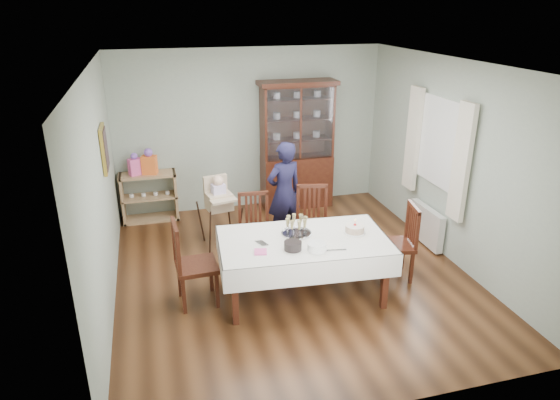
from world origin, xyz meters
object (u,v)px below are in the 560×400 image
object	(u,v)px
champagne_tray	(296,229)
high_chair	(220,218)
chair_far_left	(255,243)
chair_end_left	(196,279)
chair_far_right	(312,237)
gift_bag_orange	(149,163)
birthday_cake	(355,229)
sideboard	(150,197)
woman	(284,193)
gift_bag_pink	(135,165)
chair_end_right	(395,256)
dining_table	(303,267)
china_cabinet	(297,144)

from	to	relation	value
champagne_tray	high_chair	bearing A→B (deg)	115.42
chair_far_left	chair_end_left	world-z (taller)	chair_end_left
chair_far_right	gift_bag_orange	world-z (taller)	gift_bag_orange
chair_far_right	birthday_cake	bearing A→B (deg)	-63.45
chair_end_left	sideboard	bearing A→B (deg)	7.02
chair_end_left	champagne_tray	bearing A→B (deg)	-94.14
woman	champagne_tray	world-z (taller)	woman
chair_far_right	gift_bag_pink	size ratio (longest dim) A/B	2.78
chair_far_right	chair_end_right	bearing A→B (deg)	-30.07
birthday_cake	dining_table	bearing A→B (deg)	-179.47
dining_table	high_chair	xyz separation A→B (m)	(-0.76, 1.66, 0.03)
chair_end_right	china_cabinet	bearing A→B (deg)	-158.34
chair_end_left	gift_bag_orange	bearing A→B (deg)	6.04
china_cabinet	high_chair	bearing A→B (deg)	-142.66
china_cabinet	woman	world-z (taller)	china_cabinet
chair_end_right	champagne_tray	distance (m)	1.44
chair_far_right	chair_end_right	distance (m)	1.18
woman	gift_bag_orange	size ratio (longest dim) A/B	3.66
china_cabinet	high_chair	size ratio (longest dim) A/B	2.04
sideboard	gift_bag_pink	xyz separation A→B (m)	(-0.17, -0.02, 0.56)
sideboard	chair_far_right	xyz separation A→B (m)	(2.16, -1.92, -0.10)
china_cabinet	champagne_tray	bearing A→B (deg)	-106.90
champagne_tray	china_cabinet	bearing A→B (deg)	73.10
sideboard	gift_bag_pink	world-z (taller)	gift_bag_pink
dining_table	chair_far_right	bearing A→B (deg)	65.14
dining_table	china_cabinet	world-z (taller)	china_cabinet
chair_far_right	gift_bag_pink	bearing A→B (deg)	154.06
chair_far_left	chair_end_right	distance (m)	1.87
dining_table	chair_end_left	bearing A→B (deg)	171.89
birthday_cake	sideboard	bearing A→B (deg)	130.01
chair_end_left	gift_bag_pink	xyz separation A→B (m)	(-0.63, 2.64, 0.65)
dining_table	chair_end_right	bearing A→B (deg)	5.06
woman	champagne_tray	xyz separation A→B (m)	(-0.23, -1.37, 0.06)
champagne_tray	gift_bag_pink	world-z (taller)	gift_bag_pink
birthday_cake	gift_bag_orange	size ratio (longest dim) A/B	0.63
chair_far_left	gift_bag_orange	size ratio (longest dim) A/B	2.32
sideboard	gift_bag_orange	size ratio (longest dim) A/B	2.15
chair_far_right	champagne_tray	bearing A→B (deg)	-108.29
chair_far_left	high_chair	xyz separation A→B (m)	(-0.38, 0.70, 0.13)
chair_far_left	gift_bag_orange	bearing A→B (deg)	130.43
chair_end_left	gift_bag_orange	world-z (taller)	gift_bag_orange
gift_bag_orange	chair_far_left	bearing A→B (deg)	-55.00
chair_far_left	woman	distance (m)	0.93
sideboard	chair_end_left	xyz separation A→B (m)	(0.46, -2.66, -0.09)
chair_far_right	birthday_cake	size ratio (longest dim) A/B	3.81
woman	gift_bag_orange	world-z (taller)	woman
gift_bag_pink	chair_far_left	bearing A→B (deg)	-50.69
woman	champagne_tray	size ratio (longest dim) A/B	4.20
chair_end_right	chair_far_right	bearing A→B (deg)	-122.54
chair_far_right	gift_bag_pink	distance (m)	3.08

